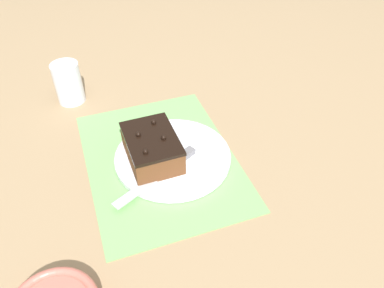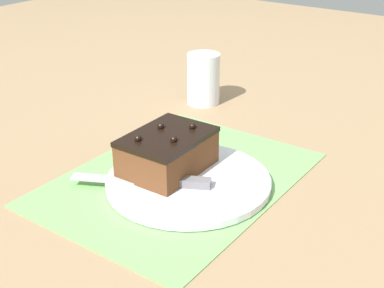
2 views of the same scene
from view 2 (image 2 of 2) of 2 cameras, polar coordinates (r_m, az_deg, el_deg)
name	(u,v)px [view 2 (image 2 of 2)]	position (r m, az deg, el deg)	size (l,w,h in m)	color
ground_plane	(179,179)	(0.91, -1.41, -3.75)	(3.00, 3.00, 0.00)	#9E7F5B
placemat_woven	(179,178)	(0.91, -1.41, -3.64)	(0.46, 0.34, 0.00)	#7AB266
cake_plate	(188,181)	(0.89, -0.39, -3.98)	(0.27, 0.27, 0.01)	white
chocolate_cake	(168,152)	(0.90, -2.63, -0.83)	(0.16, 0.11, 0.07)	brown
serving_knife	(164,181)	(0.87, -3.00, -3.99)	(0.12, 0.22, 0.01)	slate
drinking_glass	(203,79)	(1.22, 1.22, 6.97)	(0.08, 0.08, 0.12)	white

